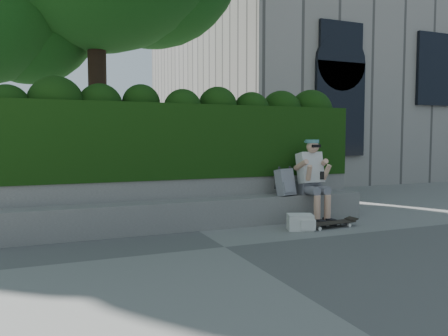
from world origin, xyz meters
name	(u,v)px	position (x,y,z in m)	size (l,w,h in m)	color
ground	(225,247)	(0.00, 0.00, 0.00)	(80.00, 80.00, 0.00)	slate
bench_ledge	(194,214)	(0.00, 1.25, 0.23)	(6.00, 0.45, 0.45)	gray
planter_wall	(185,200)	(0.00, 1.73, 0.38)	(6.00, 0.50, 0.75)	gray
hedge	(181,141)	(0.00, 1.95, 1.35)	(6.00, 1.00, 1.20)	black
person	(312,177)	(2.03, 1.07, 0.75)	(0.40, 0.76, 1.38)	slate
skateboard	(331,223)	(2.00, 0.48, 0.07)	(0.87, 0.28, 0.09)	black
backpack_plaid	(285,182)	(1.56, 1.15, 0.67)	(0.30, 0.16, 0.44)	#A0A1A4
backpack_ground	(300,222)	(1.46, 0.52, 0.12)	(0.38, 0.27, 0.24)	silver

